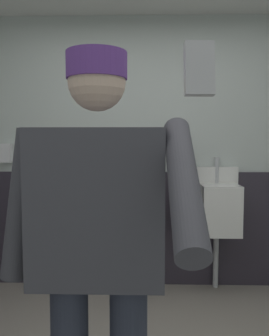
{
  "coord_description": "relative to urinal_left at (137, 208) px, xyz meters",
  "views": [
    {
      "loc": [
        -0.07,
        -1.6,
        1.39
      ],
      "look_at": [
        -0.12,
        0.23,
        1.25
      ],
      "focal_mm": 36.86,
      "sensor_mm": 36.0,
      "label": 1
    }
  ],
  "objects": [
    {
      "name": "wainscot_band_back",
      "position": [
        0.13,
        0.14,
        -0.23
      ],
      "size": [
        3.76,
        0.03,
        1.1
      ],
      "primitive_type": "cube",
      "color": "#2D2833",
      "rests_on": "ground_plane"
    },
    {
      "name": "wall_back",
      "position": [
        0.13,
        0.22,
        0.5
      ],
      "size": [
        4.36,
        0.12,
        2.56
      ],
      "primitive_type": "cube",
      "color": "silver",
      "rests_on": "ground_plane"
    },
    {
      "name": "cell_phone",
      "position": [
        0.17,
        -2.42,
        0.76
      ],
      "size": [
        0.06,
        0.04,
        0.11
      ],
      "primitive_type": "cube",
      "rotation": [
        -0.13,
        0.0,
        0.08
      ],
      "color": "silver"
    },
    {
      "name": "person",
      "position": [
        -0.1,
        -1.91,
        0.23
      ],
      "size": [
        0.69,
        0.6,
        1.7
      ],
      "color": "#2D3342",
      "rests_on": "ground_plane"
    },
    {
      "name": "urinal_middle",
      "position": [
        0.75,
        0.0,
        0.0
      ],
      "size": [
        0.4,
        0.34,
        1.24
      ],
      "color": "white",
      "rests_on": "ground_plane"
    },
    {
      "name": "soap_dispenser",
      "position": [
        -1.25,
        0.12,
        0.5
      ],
      "size": [
        0.1,
        0.07,
        0.18
      ],
      "primitive_type": "cube",
      "color": "silver"
    },
    {
      "name": "urinal_left",
      "position": [
        0.0,
        0.0,
        0.0
      ],
      "size": [
        0.4,
        0.34,
        1.24
      ],
      "color": "white",
      "rests_on": "ground_plane"
    },
    {
      "name": "privacy_divider_panel",
      "position": [
        0.38,
        -0.07,
        0.17
      ],
      "size": [
        0.04,
        0.4,
        0.9
      ],
      "primitive_type": "cube",
      "color": "#4C4C51"
    }
  ]
}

